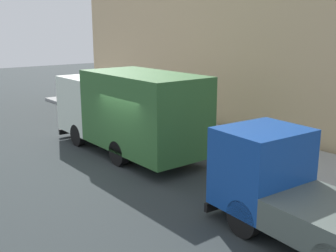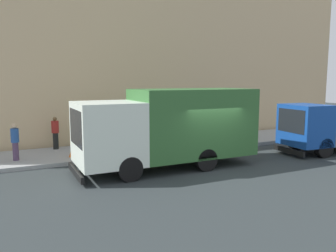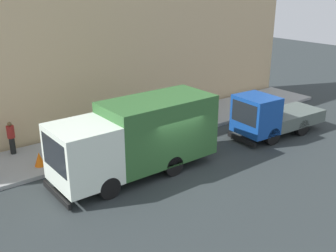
{
  "view_description": "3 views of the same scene",
  "coord_description": "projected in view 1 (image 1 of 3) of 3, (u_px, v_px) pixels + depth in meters",
  "views": [
    {
      "loc": [
        -7.51,
        -11.7,
        4.83
      ],
      "look_at": [
        1.13,
        -0.84,
        1.47
      ],
      "focal_mm": 43.59,
      "sensor_mm": 36.0,
      "label": 1
    },
    {
      "loc": [
        -11.36,
        7.44,
        3.6
      ],
      "look_at": [
        0.71,
        1.57,
        1.78
      ],
      "focal_mm": 36.1,
      "sensor_mm": 36.0,
      "label": 2
    },
    {
      "loc": [
        -12.5,
        10.17,
        8.06
      ],
      "look_at": [
        1.48,
        -0.7,
        1.58
      ],
      "focal_mm": 42.64,
      "sensor_mm": 36.0,
      "label": 3
    }
  ],
  "objects": [
    {
      "name": "pedestrian_walking",
      "position": [
        170.0,
        100.0,
        21.99
      ],
      "size": [
        0.38,
        0.38,
        1.62
      ],
      "rotation": [
        0.0,
        0.0,
        1.64
      ],
      "color": "black",
      "rests_on": "sidewalk"
    },
    {
      "name": "building_facade",
      "position": [
        264.0,
        11.0,
        17.58
      ],
      "size": [
        0.5,
        30.0,
        11.02
      ],
      "primitive_type": "cube",
      "color": "#D0B183",
      "rests_on": "ground"
    },
    {
      "name": "large_utility_truck",
      "position": [
        128.0,
        109.0,
        15.78
      ],
      "size": [
        2.52,
        7.46,
        3.24
      ],
      "rotation": [
        0.0,
        0.0,
        -0.0
      ],
      "color": "white",
      "rests_on": "ground"
    },
    {
      "name": "pedestrian_standing",
      "position": [
        123.0,
        99.0,
        22.35
      ],
      "size": [
        0.41,
        0.41,
        1.61
      ],
      "rotation": [
        0.0,
        0.0,
        2.88
      ],
      "color": "#503A57",
      "rests_on": "sidewalk"
    },
    {
      "name": "small_flatbed_truck",
      "position": [
        300.0,
        195.0,
        9.28
      ],
      "size": [
        2.45,
        5.71,
        2.44
      ],
      "rotation": [
        0.0,
        0.0,
        -0.07
      ],
      "color": "#15439C",
      "rests_on": "ground"
    },
    {
      "name": "street_sign_post",
      "position": [
        206.0,
        115.0,
        15.92
      ],
      "size": [
        0.44,
        0.08,
        2.25
      ],
      "color": "#4C5156",
      "rests_on": "sidewalk"
    },
    {
      "name": "sidewalk",
      "position": [
        223.0,
        141.0,
        17.46
      ],
      "size": [
        3.6,
        30.0,
        0.17
      ],
      "primitive_type": "cube",
      "color": "#959898",
      "rests_on": "ground"
    },
    {
      "name": "ground",
      "position": [
        129.0,
        166.0,
        14.58
      ],
      "size": [
        80.0,
        80.0,
        0.0
      ],
      "primitive_type": "plane",
      "color": "#2B3233"
    },
    {
      "name": "traffic_cone_orange",
      "position": [
        143.0,
        116.0,
        20.44
      ],
      "size": [
        0.46,
        0.46,
        0.66
      ],
      "primitive_type": "cone",
      "color": "orange",
      "rests_on": "sidewalk"
    }
  ]
}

